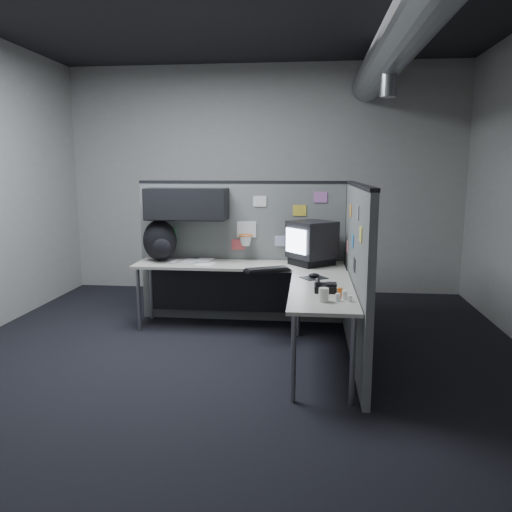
# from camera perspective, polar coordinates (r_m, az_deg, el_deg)

# --- Properties ---
(room) EXTENTS (5.62, 5.62, 3.22)m
(room) POSITION_cam_1_polar(r_m,az_deg,el_deg) (4.38, 4.89, 14.30)
(room) COLOR black
(room) RESTS_ON ground
(partition_back) EXTENTS (2.44, 0.42, 1.63)m
(partition_back) POSITION_cam_1_polar(r_m,az_deg,el_deg) (5.72, -3.14, 2.23)
(partition_back) COLOR #5F615F
(partition_back) RESTS_ON ground
(partition_right) EXTENTS (0.07, 2.23, 1.63)m
(partition_right) POSITION_cam_1_polar(r_m,az_deg,el_deg) (4.69, 11.38, -1.85)
(partition_right) COLOR #5F615F
(partition_right) RESTS_ON ground
(desk) EXTENTS (2.31, 2.11, 0.73)m
(desk) POSITION_cam_1_polar(r_m,az_deg,el_deg) (5.21, 0.31, -2.79)
(desk) COLOR #B1AFA0
(desk) RESTS_ON ground
(monitor) EXTENTS (0.59, 0.59, 0.48)m
(monitor) POSITION_cam_1_polar(r_m,az_deg,el_deg) (5.43, 6.38, 1.56)
(monitor) COLOR black
(monitor) RESTS_ON desk
(keyboard) EXTENTS (0.48, 0.35, 0.04)m
(keyboard) POSITION_cam_1_polar(r_m,az_deg,el_deg) (5.07, 1.27, -1.59)
(keyboard) COLOR black
(keyboard) RESTS_ON desk
(mouse) EXTENTS (0.29, 0.27, 0.05)m
(mouse) POSITION_cam_1_polar(r_m,az_deg,el_deg) (4.80, 6.65, -2.34)
(mouse) COLOR black
(mouse) RESTS_ON desk
(phone) EXTENTS (0.19, 0.20, 0.10)m
(phone) POSITION_cam_1_polar(r_m,az_deg,el_deg) (4.30, 7.86, -3.53)
(phone) COLOR black
(phone) RESTS_ON desk
(bottles) EXTENTS (0.13, 0.16, 0.08)m
(bottles) POSITION_cam_1_polar(r_m,az_deg,el_deg) (4.05, 9.85, -4.46)
(bottles) COLOR silver
(bottles) RESTS_ON desk
(cup) EXTENTS (0.09, 0.09, 0.11)m
(cup) POSITION_cam_1_polar(r_m,az_deg,el_deg) (3.96, 7.74, -4.42)
(cup) COLOR beige
(cup) RESTS_ON desk
(papers) EXTENTS (0.65, 0.47, 0.01)m
(papers) POSITION_cam_1_polar(r_m,az_deg,el_deg) (5.66, -7.27, -0.59)
(papers) COLOR white
(papers) RESTS_ON desk
(backpack) EXTENTS (0.40, 0.36, 0.47)m
(backpack) POSITION_cam_1_polar(r_m,az_deg,el_deg) (5.72, -10.91, 1.67)
(backpack) COLOR black
(backpack) RESTS_ON desk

